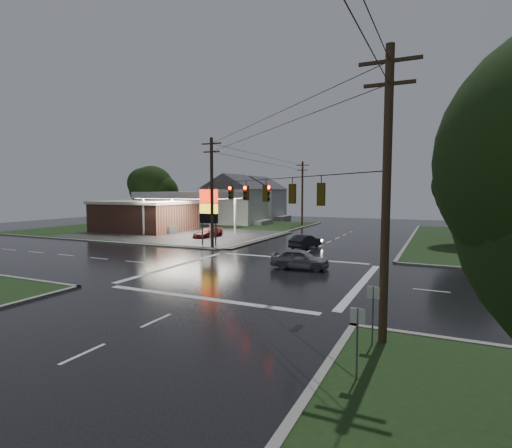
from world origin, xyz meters
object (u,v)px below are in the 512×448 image
at_px(pylon_sign, 209,208).
at_px(house_far, 259,197).
at_px(utility_pole_n, 302,192).
at_px(car_crossing, 300,259).
at_px(utility_pole_nw, 212,191).
at_px(house_near, 235,198).
at_px(car_pump, 208,233).
at_px(tree_nw_behind, 152,188).
at_px(tree_ne_far, 492,187).
at_px(utility_pole_se, 386,192).
at_px(tree_ne_near, 472,193).
at_px(gas_station, 151,213).
at_px(car_north, 305,241).

xyz_separation_m(pylon_sign, house_far, (-11.45, 37.50, 0.39)).
xyz_separation_m(utility_pole_n, car_crossing, (11.48, -34.97, -4.73)).
distance_m(utility_pole_nw, house_near, 28.90).
bearing_deg(car_crossing, car_pump, 44.41).
bearing_deg(pylon_sign, tree_nw_behind, 140.13).
xyz_separation_m(tree_nw_behind, car_crossing, (35.82, -26.97, -5.44)).
distance_m(house_near, tree_ne_far, 38.19).
relative_size(pylon_sign, car_crossing, 1.39).
distance_m(utility_pole_nw, car_pump, 9.90).
xyz_separation_m(house_near, car_crossing, (22.93, -32.97, -3.67)).
bearing_deg(tree_nw_behind, utility_pole_n, 18.21).
distance_m(utility_pole_se, tree_ne_near, 31.83).
distance_m(gas_station, house_near, 17.07).
height_order(gas_station, tree_ne_far, tree_ne_far).
bearing_deg(pylon_sign, utility_pole_n, 87.92).
xyz_separation_m(utility_pole_se, tree_ne_near, (4.64, 31.49, -0.16)).
bearing_deg(utility_pole_nw, gas_station, 147.77).
distance_m(house_far, car_crossing, 51.08).
distance_m(house_near, tree_nw_behind, 14.33).
relative_size(house_far, tree_ne_near, 1.23).
height_order(tree_ne_far, car_crossing, tree_ne_far).
xyz_separation_m(gas_station, tree_ne_near, (39.82, 2.29, 3.01)).
distance_m(utility_pole_se, car_pump, 35.62).
height_order(utility_pole_se, house_near, utility_pole_se).
bearing_deg(car_north, house_near, -35.23).
distance_m(gas_station, utility_pole_nw, 19.38).
bearing_deg(utility_pole_n, gas_station, -131.47).
relative_size(utility_pole_n, tree_nw_behind, 1.05).
bearing_deg(car_pump, utility_pole_n, 87.65).
relative_size(gas_station, car_north, 6.35).
relative_size(utility_pole_se, house_far, 1.00).
bearing_deg(car_north, utility_pole_se, 128.05).
height_order(gas_station, pylon_sign, pylon_sign).
bearing_deg(tree_nw_behind, house_near, 24.98).
bearing_deg(utility_pole_se, house_far, 118.68).
relative_size(pylon_sign, house_far, 0.54).
bearing_deg(utility_pole_nw, tree_nw_behind, 139.90).
xyz_separation_m(house_near, tree_nw_behind, (-12.89, -6.01, 1.77)).
xyz_separation_m(utility_pole_n, house_near, (-11.45, -2.00, -1.06)).
xyz_separation_m(tree_nw_behind, tree_ne_far, (50.99, 4.00, -0.00)).
distance_m(house_far, tree_ne_far, 41.57).
bearing_deg(tree_ne_far, house_far, 160.29).
bearing_deg(gas_station, car_pump, -15.96).
xyz_separation_m(house_far, tree_ne_near, (36.09, -26.01, 1.16)).
bearing_deg(tree_ne_far, utility_pole_nw, -137.41).
relative_size(pylon_sign, car_north, 1.46).
distance_m(utility_pole_se, utility_pole_n, 51.16).
xyz_separation_m(utility_pole_se, car_north, (-10.42, 22.74, -5.04)).
relative_size(utility_pole_n, car_crossing, 2.43).
relative_size(house_far, tree_nw_behind, 1.10).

